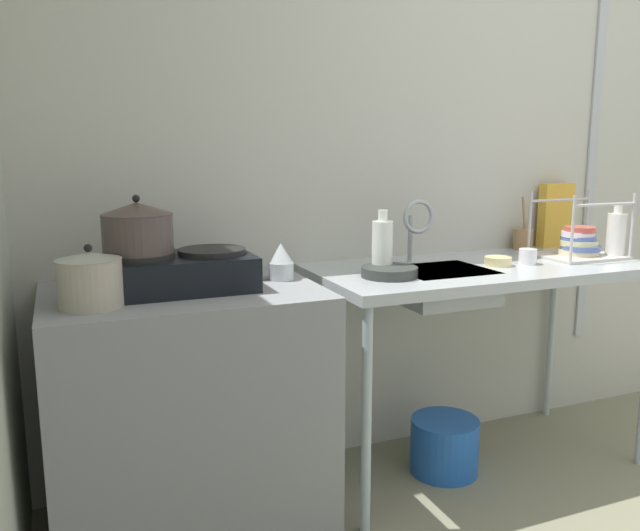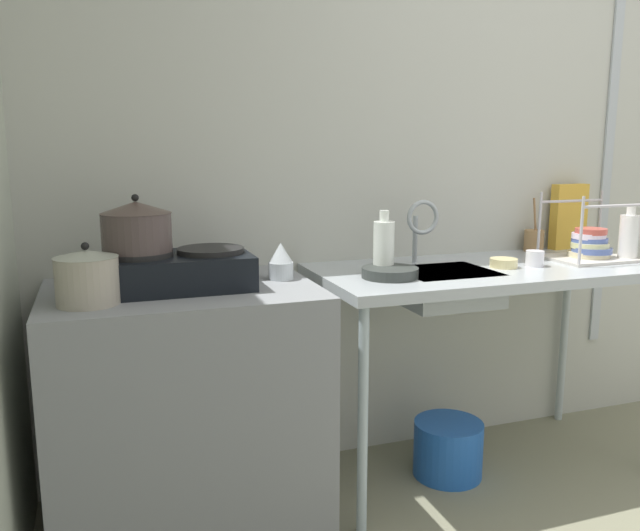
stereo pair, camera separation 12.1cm
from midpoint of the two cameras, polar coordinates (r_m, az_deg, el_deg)
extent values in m
cube|color=#B6B8AC|center=(3.21, 19.76, 8.90)|extent=(5.28, 0.10, 2.56)
cube|color=#A9B2B8|center=(3.41, 25.49, 10.72)|extent=(0.05, 0.01, 2.05)
cube|color=gray|center=(2.33, -10.38, -12.48)|extent=(0.91, 0.64, 0.87)
cube|color=#A9B2B8|center=(2.66, 15.94, -0.51)|extent=(1.39, 0.64, 0.04)
cylinder|color=#A3B5BD|center=(2.23, 5.44, -13.93)|extent=(0.04, 0.04, 0.83)
cylinder|color=#AAAFBC|center=(2.72, 0.40, -9.35)|extent=(0.04, 0.04, 0.83)
cylinder|color=#ABB7B8|center=(3.37, 21.97, -6.17)|extent=(0.04, 0.04, 0.83)
cube|color=black|center=(2.18, -11.26, -0.55)|extent=(0.50, 0.31, 0.12)
cylinder|color=black|center=(2.16, -14.46, 0.99)|extent=(0.23, 0.23, 0.02)
cylinder|color=black|center=(2.19, -8.23, 1.35)|extent=(0.23, 0.23, 0.02)
cylinder|color=#493C3A|center=(2.15, -14.55, 2.89)|extent=(0.23, 0.23, 0.13)
cone|color=#493B35|center=(2.14, -14.65, 5.07)|extent=(0.23, 0.23, 0.04)
sphere|color=black|center=(2.14, -14.69, 5.89)|extent=(0.02, 0.02, 0.02)
cylinder|color=#A49C8B|center=(2.02, -18.53, -1.32)|extent=(0.19, 0.19, 0.15)
cone|color=#9DA392|center=(2.01, -18.67, 1.01)|extent=(0.19, 0.19, 0.02)
sphere|color=black|center=(2.01, -18.71, 1.65)|extent=(0.02, 0.02, 0.02)
cylinder|color=silver|center=(2.30, -2.02, -0.48)|extent=(0.09, 0.09, 0.06)
cone|color=silver|center=(2.29, -2.04, 1.16)|extent=(0.09, 0.09, 0.07)
cube|color=#A9B2B8|center=(2.53, 12.46, -1.90)|extent=(0.36, 0.32, 0.13)
cylinder|color=#A9B2B8|center=(2.65, 9.80, 2.30)|extent=(0.02, 0.02, 0.20)
torus|color=#A9B2B8|center=(2.59, 10.53, 4.26)|extent=(0.14, 0.02, 0.14)
cylinder|color=#313633|center=(2.35, 7.76, -0.64)|extent=(0.21, 0.21, 0.04)
cylinder|color=#B8B5BA|center=(2.74, 23.53, 2.76)|extent=(0.01, 0.01, 0.28)
cylinder|color=#B8B5BA|center=(2.93, 20.19, 3.43)|extent=(0.01, 0.01, 0.28)
cylinder|color=#B8B5BA|center=(3.15, 24.79, 3.55)|extent=(0.01, 0.01, 0.28)
cylinder|color=#B8B5BA|center=(2.84, 26.10, 4.82)|extent=(0.33, 0.01, 0.01)
cylinder|color=#B8B5BA|center=(3.03, 22.70, 5.35)|extent=(0.33, 0.01, 0.01)
cube|color=beige|center=(2.96, 24.01, 0.59)|extent=(0.35, 0.27, 0.01)
cylinder|color=beige|center=(2.96, 24.00, 0.95)|extent=(0.17, 0.17, 0.02)
cylinder|color=#4F63A4|center=(2.95, 24.25, 1.28)|extent=(0.16, 0.16, 0.02)
cylinder|color=beige|center=(2.95, 24.12, 1.67)|extent=(0.16, 0.16, 0.02)
cylinder|color=#4D62AD|center=(2.96, 24.08, 2.07)|extent=(0.15, 0.15, 0.02)
cylinder|color=white|center=(2.95, 24.03, 2.45)|extent=(0.14, 0.14, 0.02)
cylinder|color=#BE4E42|center=(2.95, 24.20, 2.82)|extent=(0.13, 0.13, 0.02)
cylinder|color=white|center=(2.71, 19.90, 0.59)|extent=(0.07, 0.07, 0.06)
cylinder|color=beige|center=(2.65, 17.39, 0.22)|extent=(0.11, 0.11, 0.04)
cylinder|color=white|center=(2.40, 7.17, 1.56)|extent=(0.08, 0.08, 0.20)
cylinder|color=white|center=(2.38, 7.24, 4.42)|extent=(0.04, 0.04, 0.04)
cylinder|color=white|center=(3.01, 26.98, 2.22)|extent=(0.08, 0.08, 0.19)
cylinder|color=white|center=(2.99, 27.16, 4.45)|extent=(0.04, 0.04, 0.04)
cube|color=gold|center=(3.24, 22.39, 4.08)|extent=(0.19, 0.06, 0.30)
cylinder|color=#A0784C|center=(3.10, 19.68, 2.10)|extent=(0.09, 0.09, 0.10)
cylinder|color=olive|center=(3.09, 19.78, 3.72)|extent=(0.01, 0.05, 0.21)
cylinder|color=blue|center=(2.79, 12.65, -15.72)|extent=(0.28, 0.28, 0.23)
camera|label=1|loc=(0.06, -88.51, 0.28)|focal=35.72mm
camera|label=2|loc=(0.06, 91.49, -0.28)|focal=35.72mm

